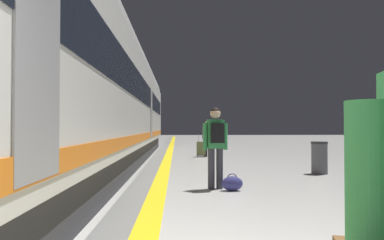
% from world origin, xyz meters
% --- Properties ---
extents(safety_line_strip, '(0.36, 80.00, 0.01)m').
position_xyz_m(safety_line_strip, '(-0.62, 10.00, 0.00)').
color(safety_line_strip, yellow).
rests_on(safety_line_strip, ground).
extents(tactile_edge_band, '(0.66, 80.00, 0.01)m').
position_xyz_m(tactile_edge_band, '(-0.97, 10.00, 0.00)').
color(tactile_edge_band, slate).
rests_on(tactile_edge_band, ground).
extents(high_speed_train, '(2.94, 35.56, 4.97)m').
position_xyz_m(high_speed_train, '(-2.78, 7.28, 2.51)').
color(high_speed_train, '#38383D').
rests_on(high_speed_train, ground).
extents(passenger_near, '(0.54, 0.38, 1.74)m').
position_xyz_m(passenger_near, '(0.60, 6.58, 1.04)').
color(passenger_near, '#383842').
rests_on(passenger_near, ground).
extents(duffel_bag_near, '(0.44, 0.26, 0.36)m').
position_xyz_m(duffel_bag_near, '(0.92, 6.35, 0.15)').
color(duffel_bag_near, navy).
rests_on(duffel_bag_near, ground).
extents(passenger_mid, '(0.49, 0.31, 1.68)m').
position_xyz_m(passenger_mid, '(1.16, 15.11, 0.97)').
color(passenger_mid, '#383842').
rests_on(passenger_mid, ground).
extents(suitcase_mid, '(0.41, 0.29, 1.07)m').
position_xyz_m(suitcase_mid, '(0.84, 14.83, 0.37)').
color(suitcase_mid, '#596038').
rests_on(suitcase_mid, ground).
extents(waste_bin, '(0.46, 0.46, 0.91)m').
position_xyz_m(waste_bin, '(3.80, 8.92, 0.46)').
color(waste_bin, '#4C4C51').
rests_on(waste_bin, ground).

